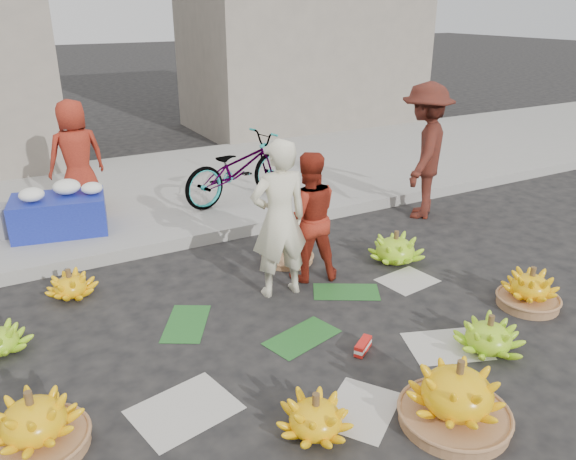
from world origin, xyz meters
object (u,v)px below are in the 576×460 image
banana_bunch_0 (34,425)px  bicycle (238,168)px  flower_table (60,212)px  banana_bunch_4 (530,290)px  vendor_cream (279,220)px

banana_bunch_0 → bicycle: bicycle is taller
flower_table → bicycle: (2.35, 0.06, 0.20)m
banana_bunch_4 → vendor_cream: vendor_cream is taller
banana_bunch_4 → bicycle: size_ratio=0.37×
banana_bunch_0 → banana_bunch_4: 4.31m
vendor_cream → banana_bunch_0: bearing=30.7°
vendor_cream → bicycle: vendor_cream is taller
banana_bunch_4 → flower_table: flower_table is taller
banana_bunch_0 → flower_table: (0.68, 3.54, 0.18)m
flower_table → banana_bunch_4: bearing=-35.4°
banana_bunch_0 → vendor_cream: (2.36, 1.12, 0.59)m
banana_bunch_4 → vendor_cream: 2.46m
bicycle → flower_table: bearing=78.0°
banana_bunch_0 → flower_table: flower_table is taller
banana_bunch_4 → flower_table: (-3.62, 3.80, 0.21)m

